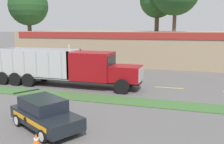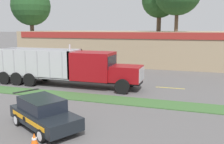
% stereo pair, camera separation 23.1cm
% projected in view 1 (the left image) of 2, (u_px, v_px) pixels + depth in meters
% --- Properties ---
extents(grass_verge, '(120.00, 1.88, 0.06)m').
position_uv_depth(grass_verge, '(115.00, 100.00, 17.39)').
color(grass_verge, '#3D6633').
rests_on(grass_verge, ground_plane).
extents(centre_line_2, '(2.40, 0.14, 0.01)m').
position_uv_depth(centre_line_2, '(10.00, 77.00, 25.81)').
color(centre_line_2, yellow).
rests_on(centre_line_2, ground_plane).
extents(centre_line_3, '(2.40, 0.14, 0.01)m').
position_uv_depth(centre_line_3, '(56.00, 80.00, 24.23)').
color(centre_line_3, yellow).
rests_on(centre_line_3, ground_plane).
extents(centre_line_4, '(2.40, 0.14, 0.01)m').
position_uv_depth(centre_line_4, '(109.00, 84.00, 22.65)').
color(centre_line_4, yellow).
rests_on(centre_line_4, ground_plane).
extents(centre_line_5, '(2.40, 0.14, 0.01)m').
position_uv_depth(centre_line_5, '(169.00, 88.00, 21.07)').
color(centre_line_5, yellow).
rests_on(centre_line_5, ground_plane).
extents(dump_truck_lead, '(12.84, 2.78, 3.67)m').
position_uv_depth(dump_truck_lead, '(79.00, 69.00, 21.15)').
color(dump_truck_lead, black).
rests_on(dump_truck_lead, ground_plane).
extents(rally_car, '(4.60, 3.65, 1.57)m').
position_uv_depth(rally_car, '(45.00, 113.00, 12.38)').
color(rally_car, black).
rests_on(rally_car, ground_plane).
extents(traffic_cone, '(0.51, 0.51, 0.65)m').
position_uv_depth(traffic_cone, '(36.00, 141.00, 10.40)').
color(traffic_cone, black).
rests_on(traffic_cone, ground_plane).
extents(store_building_backdrop, '(34.12, 12.10, 4.53)m').
position_uv_depth(store_building_backdrop, '(140.00, 47.00, 36.53)').
color(store_building_backdrop, '#9E896B').
rests_on(store_building_backdrop, ground_plane).
extents(tree_behind_left, '(6.05, 6.05, 12.94)m').
position_uv_depth(tree_behind_left, '(28.00, 2.00, 38.56)').
color(tree_behind_left, brown).
rests_on(tree_behind_left, ground_plane).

